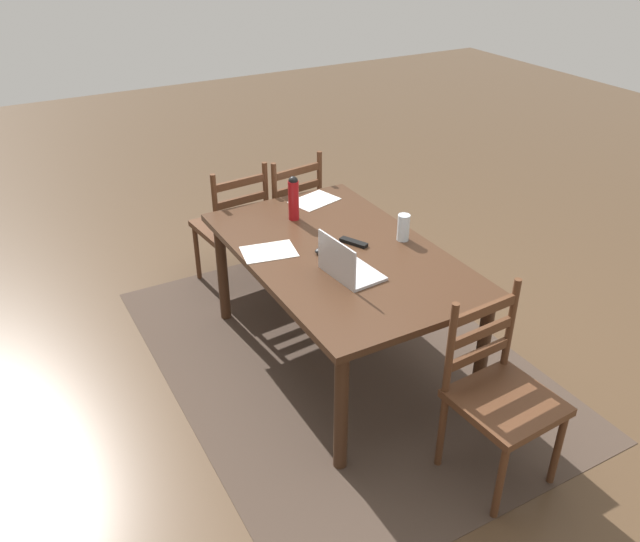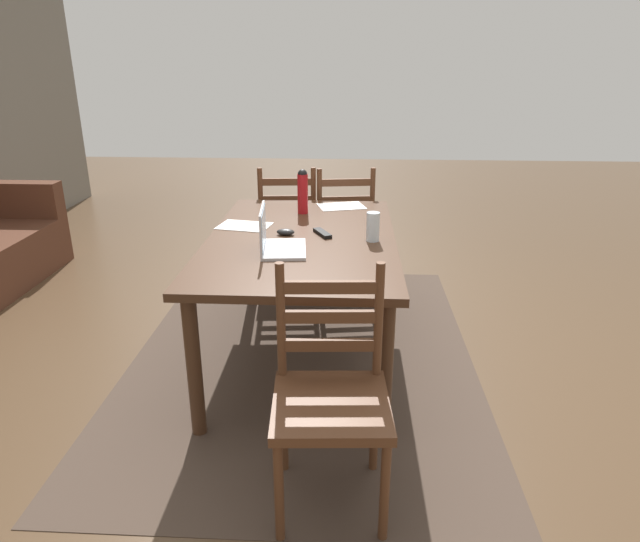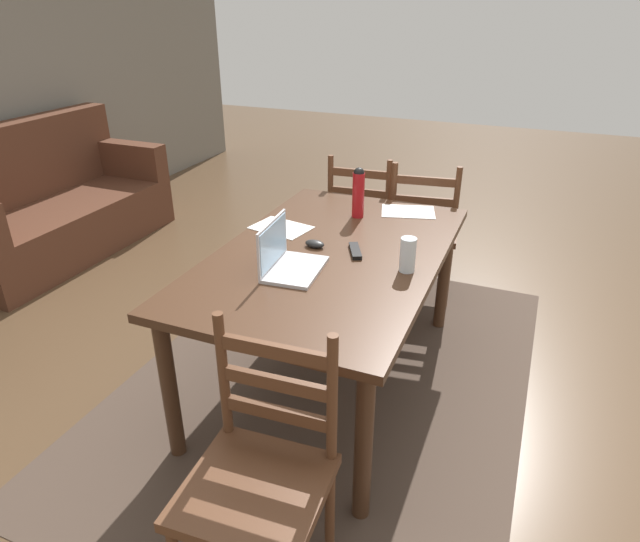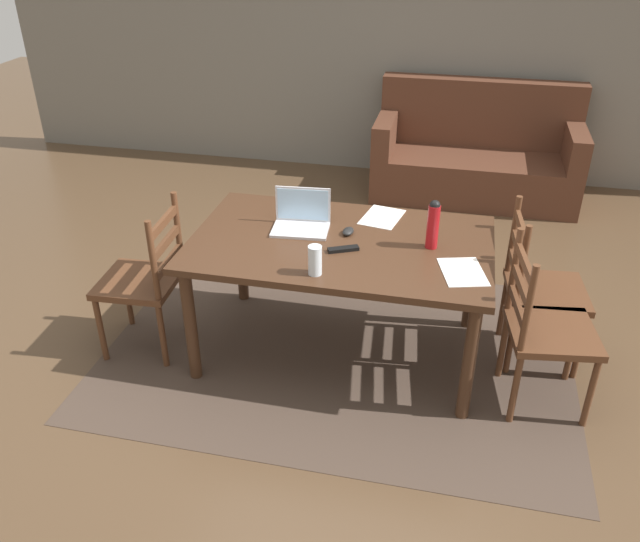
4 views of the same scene
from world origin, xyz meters
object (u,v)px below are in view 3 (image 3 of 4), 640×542
Objects in this scene: chair_right_near at (423,231)px; chair_left_near at (260,478)px; computer_mouse at (315,244)px; tv_remote at (355,251)px; laptop at (285,258)px; dining_table at (330,267)px; water_bottle at (358,192)px; drinking_glass at (408,255)px; couch at (51,208)px; chair_right_far at (363,222)px.

chair_left_near is at bearing 179.79° from chair_right_near.
tv_remote is (0.01, -0.21, -0.01)m from computer_mouse.
laptop is at bearing 20.07° from chair_left_near.
water_bottle is (0.50, 0.03, 0.23)m from dining_table.
chair_left_near is 1.20m from tv_remote.
drinking_glass is (1.07, -0.18, 0.37)m from chair_left_near.
chair_right_near reaches higher than drinking_glass.
tv_remote is at bearing -104.19° from couch.
chair_left_near is at bearing -160.55° from computer_mouse.
couch is 10.59× the size of tv_remote.
computer_mouse is (-0.47, 0.06, -0.13)m from water_bottle.
tv_remote is at bearing -72.53° from dining_table.
dining_table is 9.86× the size of tv_remote.
drinking_glass is (0.20, -0.50, 0.02)m from laptop.
computer_mouse is at bearing -4.66° from laptop.
chair_right_far is 1.43m from laptop.
chair_left_near is at bearing -171.66° from water_bottle.
couch is at bearing 97.78° from chair_right_near.
water_bottle is at bearing -165.17° from chair_right_far.
laptop reaches higher than chair_right_near.
chair_right_far is 1.15m from computer_mouse.
chair_right_near is 1.25m from drinking_glass.
laptop is at bearing 25.86° from tv_remote.
dining_table is 1.76× the size of chair_right_near.
chair_left_near is at bearing -169.82° from chair_right_far.
dining_table is at bearing -8.54° from tv_remote.
water_bottle is at bearing -1.97° from computer_mouse.
chair_right_near is 0.53× the size of couch.
drinking_glass is at bearing -68.62° from laptop.
chair_left_near is 3.41m from couch.
water_bottle reaches higher than dining_table.
drinking_glass is (-0.06, -0.39, 0.16)m from dining_table.
water_bottle is 1.77× the size of drinking_glass.
tv_remote is at bearing 174.81° from chair_right_near.
couch is at bearing 79.53° from computer_mouse.
laptop is at bearing -176.43° from chair_right_far.
chair_right_near is 0.80m from water_bottle.
dining_table is at bearing 10.21° from chair_left_near.
chair_right_near is (1.13, -0.21, -0.20)m from dining_table.
couch is at bearing 68.71° from laptop.
chair_right_far is 2.49m from couch.
computer_mouse is (0.02, 0.09, 0.10)m from dining_table.
couch reaches higher than chair_right_far.
chair_right_near and chair_right_far have the same top height.
couch reaches higher than dining_table.
water_bottle reaches higher than laptop.
chair_right_far is 6.04× the size of drinking_glass.
water_bottle is (-0.63, 0.25, 0.43)m from chair_right_near.
couch is at bearing 56.93° from chair_left_near.
chair_left_near is at bearing -159.93° from laptop.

